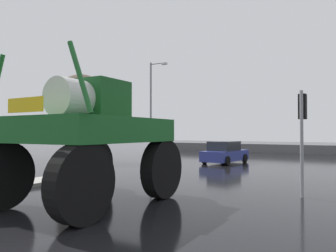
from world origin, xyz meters
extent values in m
plane|color=black|center=(0.00, 18.00, 0.00)|extent=(120.00, 120.00, 0.00)
cube|color=#9E9B93|center=(-4.25, 7.62, 0.07)|extent=(1.49, 7.35, 0.15)
cylinder|color=black|center=(-1.25, 8.77, 0.94)|extent=(0.48, 1.90, 1.89)
cylinder|color=black|center=(1.79, 8.84, 0.94)|extent=(0.48, 1.90, 1.89)
cylinder|color=black|center=(-1.16, 5.19, 0.94)|extent=(0.48, 1.90, 1.89)
cylinder|color=black|center=(1.88, 5.26, 0.94)|extent=(0.48, 1.90, 1.89)
cube|color=#195B23|center=(0.32, 7.02, 2.20)|extent=(3.65, 4.37, 0.71)
cube|color=#154E1E|center=(0.30, 7.46, 3.15)|extent=(1.53, 1.50, 1.19)
cylinder|color=silver|center=(0.33, 6.39, 3.10)|extent=(1.14, 1.25, 1.11)
cylinder|color=#195B23|center=(1.96, 5.13, 3.39)|extent=(0.78, 0.14, 1.72)
cube|color=yellow|center=(0.37, 4.85, 2.80)|extent=(1.29, 0.07, 0.36)
cube|color=navy|center=(-0.97, 21.32, 0.53)|extent=(2.11, 4.25, 0.70)
cube|color=#23282D|center=(-0.98, 21.17, 1.20)|extent=(1.76, 2.25, 0.64)
cylinder|color=black|center=(-1.68, 22.75, 0.30)|extent=(0.24, 0.62, 0.60)
cylinder|color=black|center=(0.01, 22.58, 0.30)|extent=(0.24, 0.62, 0.60)
cylinder|color=black|center=(-1.95, 20.06, 0.30)|extent=(0.24, 0.62, 0.60)
cylinder|color=black|center=(-0.26, 19.89, 0.30)|extent=(0.24, 0.62, 0.60)
cylinder|color=gray|center=(-5.41, 11.30, 1.71)|extent=(0.11, 0.11, 3.42)
cube|color=black|center=(-5.41, 11.51, 2.90)|extent=(0.24, 0.32, 0.84)
sphere|color=red|center=(-5.41, 11.70, 3.17)|extent=(0.17, 0.17, 0.17)
sphere|color=#3C2403|center=(-5.41, 11.70, 2.90)|extent=(0.17, 0.17, 0.17)
sphere|color=black|center=(-5.41, 11.70, 2.63)|extent=(0.17, 0.17, 0.17)
cylinder|color=gray|center=(5.65, 11.30, 1.75)|extent=(0.11, 0.11, 3.51)
cube|color=black|center=(5.65, 11.51, 2.99)|extent=(0.24, 0.32, 0.84)
sphere|color=red|center=(5.65, 11.70, 3.26)|extent=(0.17, 0.17, 0.17)
sphere|color=#3C2403|center=(5.65, 11.70, 2.99)|extent=(0.17, 0.17, 0.17)
sphere|color=black|center=(5.65, 11.70, 2.72)|extent=(0.17, 0.17, 0.17)
cylinder|color=gray|center=(-9.32, 24.34, 4.25)|extent=(0.18, 0.18, 8.50)
cylinder|color=gray|center=(-8.59, 24.34, 8.35)|extent=(1.46, 0.10, 0.10)
cube|color=silver|center=(-7.86, 24.34, 8.25)|extent=(0.50, 0.24, 0.16)
cylinder|color=#473828|center=(-11.39, 17.86, 1.93)|extent=(0.36, 0.36, 3.87)
ellipsoid|color=brown|center=(-11.39, 17.86, 5.11)|extent=(3.55, 3.55, 3.02)
cube|color=#59595B|center=(0.00, 34.41, 0.45)|extent=(32.33, 0.24, 0.90)
camera|label=1|loc=(7.50, -0.10, 2.12)|focal=34.90mm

